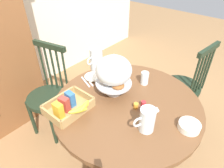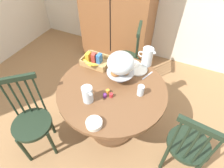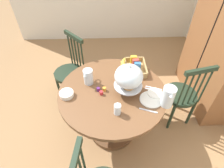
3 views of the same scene
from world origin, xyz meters
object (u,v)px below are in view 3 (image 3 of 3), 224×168
windsor_chair_near_window (71,72)px  drinking_glass (117,109)px  orange_juice_pitcher (88,77)px  cereal_basket (134,66)px  china_plate_small (155,93)px  windsor_chair_facing_door (181,96)px  cereal_bowl (67,94)px  pastry_stand_with_dome (129,77)px  china_plate_large (151,99)px  milk_pitcher (168,97)px  dining_table (112,105)px

windsor_chair_near_window → drinking_glass: (0.94, 0.59, 0.34)m
orange_juice_pitcher → cereal_basket: (-0.21, 0.50, -0.03)m
orange_juice_pitcher → drinking_glass: size_ratio=1.59×
orange_juice_pitcher → china_plate_small: (0.20, 0.67, -0.06)m
windsor_chair_facing_door → cereal_basket: (-0.17, -0.58, 0.33)m
cereal_basket → cereal_bowl: size_ratio=2.26×
windsor_chair_near_window → cereal_basket: bearing=68.9°
china_plate_small → pastry_stand_with_dome: bearing=-98.9°
windsor_chair_near_window → drinking_glass: size_ratio=8.86×
pastry_stand_with_dome → china_plate_large: (0.12, 0.22, -0.19)m
windsor_chair_near_window → windsor_chair_facing_door: same height
milk_pitcher → cereal_bowl: size_ratio=1.52×
windsor_chair_near_window → cereal_bowl: (0.70, 0.10, 0.31)m
milk_pitcher → dining_table: bearing=-111.3°
dining_table → cereal_bowl: cereal_bowl is taller
windsor_chair_facing_door → milk_pitcher: (0.36, -0.34, 0.38)m
milk_pitcher → drinking_glass: (0.09, -0.47, -0.04)m
milk_pitcher → cereal_basket: bearing=-155.7°
windsor_chair_facing_door → drinking_glass: 0.98m
china_plate_large → china_plate_small: 0.09m
cereal_basket → china_plate_large: (0.48, 0.11, -0.04)m
dining_table → milk_pitcher: (0.20, 0.50, 0.33)m
pastry_stand_with_dome → cereal_bowl: size_ratio=2.46×
cereal_basket → pastry_stand_with_dome: bearing=-16.6°
dining_table → cereal_bowl: 0.52m
windsor_chair_facing_door → orange_juice_pitcher: size_ratio=5.57×
windsor_chair_near_window → cereal_basket: size_ratio=3.09×
orange_juice_pitcher → cereal_bowl: orange_juice_pitcher is taller
windsor_chair_near_window → milk_pitcher: bearing=51.2°
cereal_bowl → pastry_stand_with_dome: bearing=92.6°
windsor_chair_facing_door → china_plate_small: 0.56m
pastry_stand_with_dome → china_plate_small: bearing=81.1°
drinking_glass → china_plate_large: bearing=113.7°
milk_pitcher → orange_juice_pitcher: bearing=-113.7°
milk_pitcher → china_plate_small: milk_pitcher is taller
windsor_chair_near_window → orange_juice_pitcher: 0.71m
windsor_chair_near_window → pastry_stand_with_dome: (0.68, 0.70, 0.49)m
china_plate_large → dining_table: bearing=-110.5°
china_plate_large → cereal_bowl: bearing=-96.1°
cereal_basket → drinking_glass: size_ratio=2.87×
milk_pitcher → china_plate_large: bearing=-113.7°
cereal_basket → drinking_glass: (0.62, -0.23, 0.01)m
windsor_chair_facing_door → cereal_basket: size_ratio=3.09×
pastry_stand_with_dome → milk_pitcher: 0.40m
dining_table → drinking_glass: (0.28, 0.03, 0.29)m
cereal_basket → windsor_chair_near_window: bearing=-111.1°
windsor_chair_facing_door → orange_juice_pitcher: (0.03, -1.08, 0.36)m
pastry_stand_with_dome → cereal_bowl: pastry_stand_with_dome is taller
milk_pitcher → pastry_stand_with_dome: bearing=-116.4°
orange_juice_pitcher → china_plate_large: orange_juice_pitcher is taller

